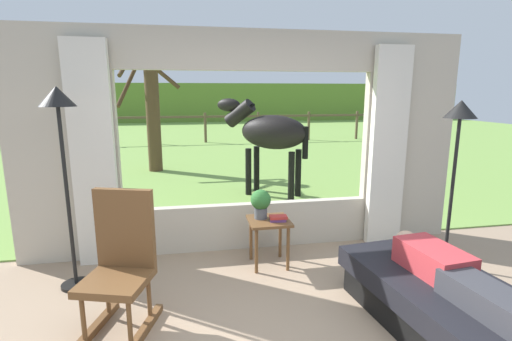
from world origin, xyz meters
TOP-DOWN VIEW (x-y plane):
  - back_wall_with_window at (0.00, 2.26)m, footprint 5.20×0.12m
  - curtain_panel_left at (-1.69, 2.12)m, footprint 0.44×0.10m
  - curtain_panel_right at (1.69, 2.12)m, footprint 0.44×0.10m
  - outdoor_pasture_lawn at (0.00, 13.16)m, footprint 36.00×21.68m
  - distant_hill_ridge at (0.00, 23.00)m, footprint 36.00×2.00m
  - recliner_sofa at (1.22, 0.34)m, footprint 1.07×1.79m
  - reclining_person at (1.22, 0.29)m, footprint 0.40×1.44m
  - rocking_chair at (-1.26, 0.85)m, footprint 0.64×0.79m
  - side_table at (0.13, 1.72)m, footprint 0.44×0.44m
  - potted_plant at (0.05, 1.78)m, footprint 0.22×0.22m
  - book_stack at (0.21, 1.66)m, footprint 0.19×0.13m
  - floor_lamp_left at (-1.83, 1.60)m, footprint 0.32×0.32m
  - floor_lamp_right at (2.01, 1.34)m, footprint 0.32×0.32m
  - horse at (0.74, 4.50)m, footprint 1.64×1.40m
  - pasture_tree at (-1.49, 7.10)m, footprint 1.45×1.40m
  - pasture_fence_line at (0.00, 12.10)m, footprint 16.10×0.10m

SIDE VIEW (x-z plane):
  - outdoor_pasture_lawn at x=0.00m, z-range 0.00..0.02m
  - recliner_sofa at x=1.22m, z-range 0.01..0.43m
  - side_table at x=0.13m, z-range 0.17..0.69m
  - reclining_person at x=1.22m, z-range 0.41..0.63m
  - rocking_chair at x=-1.26m, z-range -0.01..1.11m
  - book_stack at x=0.21m, z-range 0.52..0.58m
  - potted_plant at x=0.05m, z-range 0.54..0.86m
  - pasture_fence_line at x=0.00m, z-range 0.19..1.29m
  - horse at x=0.74m, z-range 0.29..2.02m
  - curtain_panel_left at x=-1.69m, z-range 0.00..2.40m
  - curtain_panel_right at x=1.69m, z-range 0.00..2.40m
  - distant_hill_ridge at x=0.00m, z-range 0.00..2.40m
  - back_wall_with_window at x=0.00m, z-range -0.03..2.52m
  - floor_lamp_right at x=2.01m, z-range 0.55..2.34m
  - pasture_tree at x=-1.49m, z-range -0.02..2.95m
  - floor_lamp_left at x=-1.83m, z-range 0.59..2.51m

